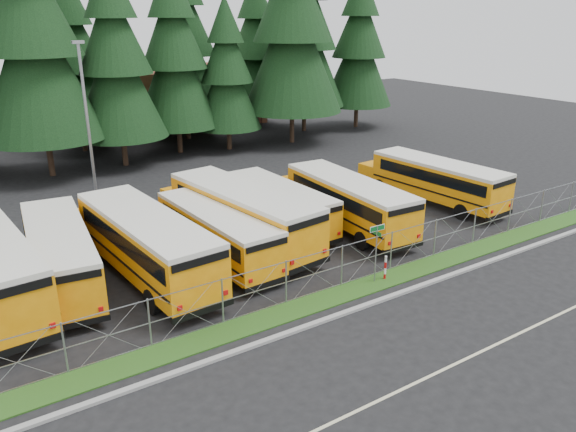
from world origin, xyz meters
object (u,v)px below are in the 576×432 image
object	(u,v)px
bus_4	(239,216)
light_standard	(87,118)
bus_5	(277,206)
bus_6	(345,203)
bus_east	(433,182)
bus_3	(214,234)
street_sign	(377,242)
striped_bollard	(385,268)
bus_2	(144,245)
bus_1	(59,255)

from	to	relation	value
bus_4	light_standard	world-z (taller)	light_standard
bus_5	light_standard	size ratio (longest dim) A/B	0.98
bus_4	light_standard	size ratio (longest dim) A/B	1.18
bus_5	bus_6	size ratio (longest dim) A/B	0.89
bus_4	bus_east	world-z (taller)	bus_4
bus_3	street_sign	bearing A→B (deg)	-55.05
bus_6	bus_east	size ratio (longest dim) A/B	1.03
bus_4	street_sign	distance (m)	8.11
bus_4	striped_bollard	xyz separation A→B (m)	(3.52, -7.60, -0.97)
bus_3	street_sign	distance (m)	8.14
bus_2	street_sign	bearing A→B (deg)	-41.29
bus_4	bus_5	size ratio (longest dim) A/B	1.21
bus_2	light_standard	distance (m)	13.01
bus_east	bus_4	bearing A→B (deg)	171.77
bus_1	bus_4	size ratio (longest dim) A/B	0.91
bus_4	bus_1	bearing A→B (deg)	171.71
striped_bollard	light_standard	xyz separation A→B (m)	(-7.99, 18.88, 4.90)
bus_3	street_sign	xyz separation A→B (m)	(4.96, -6.42, 0.69)
bus_2	bus_1	bearing A→B (deg)	155.78
bus_east	bus_6	bearing A→B (deg)	177.45
bus_4	bus_6	distance (m)	6.38
bus_4	bus_east	size ratio (longest dim) A/B	1.11
bus_4	light_standard	bearing A→B (deg)	104.54
bus_2	striped_bollard	distance (m)	11.27
street_sign	striped_bollard	size ratio (longest dim) A/B	2.34
bus_1	bus_3	xyz separation A→B (m)	(7.08, -1.32, -0.08)
bus_4	bus_6	xyz separation A→B (m)	(6.27, -1.16, -0.11)
bus_1	bus_3	bearing A→B (deg)	-4.06
bus_1	bus_6	distance (m)	15.43
bus_2	bus_5	xyz separation A→B (m)	(8.58, 2.01, -0.28)
bus_east	light_standard	distance (m)	22.30
bus_5	bus_east	xyz separation A→B (m)	(10.79, -1.85, 0.12)
bus_3	bus_east	world-z (taller)	bus_east
bus_3	striped_bollard	xyz separation A→B (m)	(5.54, -6.48, -0.75)
striped_bollard	bus_6	bearing A→B (deg)	66.89
bus_6	bus_east	distance (m)	7.49
bus_5	street_sign	distance (m)	8.51
bus_4	bus_6	size ratio (longest dim) A/B	1.07
bus_2	bus_6	world-z (taller)	bus_2
light_standard	bus_5	bearing A→B (deg)	-54.28
bus_6	street_sign	world-z (taller)	bus_6
bus_1	bus_5	xyz separation A→B (m)	(12.07, 0.74, -0.13)
bus_5	street_sign	xyz separation A→B (m)	(-0.03, -8.48, 0.74)
bus_4	bus_5	world-z (taller)	bus_4
striped_bollard	light_standard	distance (m)	21.08
bus_3	bus_5	size ratio (longest dim) A/B	1.04
bus_1	light_standard	bearing A→B (deg)	73.81
bus_1	bus_5	world-z (taller)	bus_1
bus_east	street_sign	xyz separation A→B (m)	(-10.82, -6.63, 0.62)
bus_2	striped_bollard	bearing A→B (deg)	-39.75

